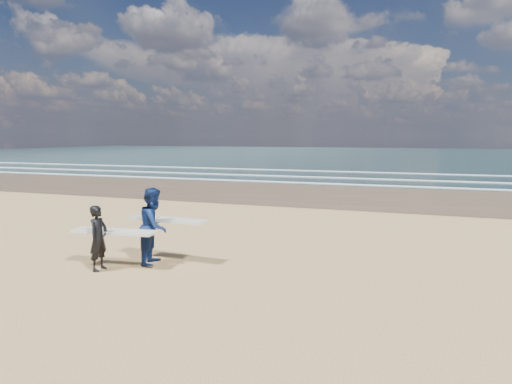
% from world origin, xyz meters
% --- Properties ---
extents(ocean, '(220.00, 100.00, 0.02)m').
position_xyz_m(ocean, '(20.00, 72.00, 0.01)').
color(ocean, '#173032').
rests_on(ocean, ground).
extents(surfer_near, '(2.25, 1.05, 1.64)m').
position_xyz_m(surfer_near, '(0.19, 0.70, 0.84)').
color(surfer_near, black).
rests_on(surfer_near, ground).
extents(surfer_far, '(2.22, 1.22, 2.01)m').
position_xyz_m(surfer_far, '(1.13, 1.68, 1.01)').
color(surfer_far, '#0E1F4E').
rests_on(surfer_far, ground).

